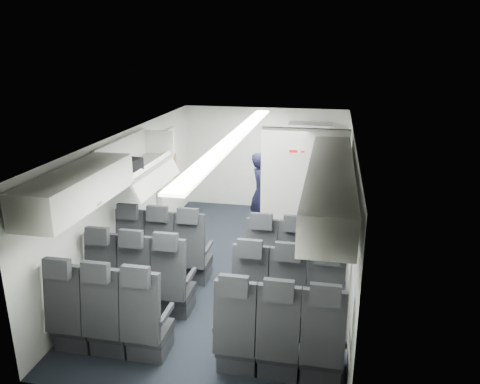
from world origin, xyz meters
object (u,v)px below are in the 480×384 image
at_px(seat_row_rear, 191,331).
at_px(galley_unit, 308,170).
at_px(seat_row_mid, 212,291).
at_px(flight_attendant, 261,193).
at_px(seat_row_front, 227,260).
at_px(boarding_door, 168,178).
at_px(carry_on_bag, 128,166).

bearing_deg(seat_row_rear, galley_unit, 79.35).
distance_m(seat_row_mid, seat_row_rear, 0.90).
bearing_deg(flight_attendant, galley_unit, -50.84).
height_order(seat_row_front, galley_unit, galley_unit).
distance_m(seat_row_mid, flight_attendant, 3.08).
height_order(seat_row_mid, flight_attendant, flight_attendant).
relative_size(boarding_door, flight_attendant, 1.22).
bearing_deg(flight_attendant, boarding_door, 77.52).
distance_m(seat_row_front, galley_unit, 3.43).
bearing_deg(seat_row_front, seat_row_mid, -90.00).
bearing_deg(seat_row_rear, boarding_door, 112.87).
bearing_deg(boarding_door, galley_unit, 24.28).
bearing_deg(flight_attendant, seat_row_front, 161.44).
bearing_deg(boarding_door, seat_row_rear, -67.13).
bearing_deg(carry_on_bag, galley_unit, 67.20).
xyz_separation_m(seat_row_mid, flight_attendant, (0.15, 3.05, 0.36)).
height_order(seat_row_rear, carry_on_bag, carry_on_bag).
xyz_separation_m(seat_row_mid, carry_on_bag, (-1.41, 0.81, 1.37)).
bearing_deg(seat_row_front, galley_unit, 73.72).
bearing_deg(seat_row_rear, carry_on_bag, 129.47).
distance_m(seat_row_rear, boarding_door, 4.25).
bearing_deg(galley_unit, flight_attendant, -126.16).
relative_size(galley_unit, boarding_door, 1.02).
bearing_deg(carry_on_bag, boarding_door, 108.45).
bearing_deg(seat_row_mid, boarding_door, 118.77).
distance_m(galley_unit, carry_on_bag, 4.17).
distance_m(seat_row_mid, boarding_door, 3.45).
xyz_separation_m(seat_row_rear, flight_attendant, (0.15, 3.95, 0.36)).
distance_m(galley_unit, boarding_door, 2.84).
height_order(seat_row_mid, boarding_door, boarding_door).
xyz_separation_m(flight_attendant, carry_on_bag, (-1.55, -2.25, 1.01)).
relative_size(seat_row_front, carry_on_bag, 9.09).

